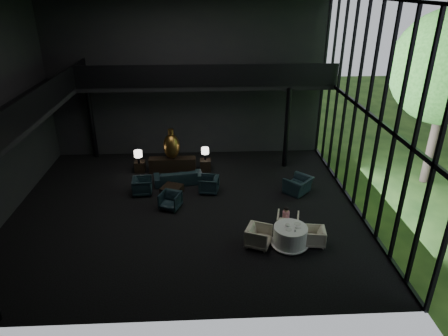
{
  "coord_description": "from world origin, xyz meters",
  "views": [
    {
      "loc": [
        0.84,
        -14.21,
        8.43
      ],
      "look_at": [
        1.57,
        0.5,
        1.58
      ],
      "focal_mm": 32.0,
      "sensor_mm": 36.0,
      "label": 1
    }
  ],
  "objects_px": {
    "lounge_armchair_east": "(209,183)",
    "window_armchair": "(298,182)",
    "table_lamp_left": "(138,154)",
    "child": "(286,214)",
    "dining_chair_east": "(314,236)",
    "lounge_armchair_south": "(170,200)",
    "console": "(173,165)",
    "dining_table": "(290,237)",
    "side_table_right": "(205,165)",
    "bronze_urn": "(172,146)",
    "dining_chair_west": "(259,235)",
    "table_lamp_right": "(205,151)",
    "lounge_armchair_west": "(142,185)",
    "coffee_table": "(172,190)",
    "sofa": "(178,174)",
    "side_table_left": "(140,166)",
    "dining_chair_north": "(288,221)"
  },
  "relations": [
    {
      "from": "window_armchair",
      "to": "child",
      "type": "relative_size",
      "value": 2.05
    },
    {
      "from": "console",
      "to": "lounge_armchair_east",
      "type": "bearing_deg",
      "value": -52.07
    },
    {
      "from": "lounge_armchair_east",
      "to": "dining_table",
      "type": "relative_size",
      "value": 0.65
    },
    {
      "from": "coffee_table",
      "to": "dining_table",
      "type": "bearing_deg",
      "value": -42.4
    },
    {
      "from": "side_table_right",
      "to": "window_armchair",
      "type": "relative_size",
      "value": 0.49
    },
    {
      "from": "console",
      "to": "window_armchair",
      "type": "bearing_deg",
      "value": -23.45
    },
    {
      "from": "console",
      "to": "dining_chair_north",
      "type": "distance_m",
      "value": 7.13
    },
    {
      "from": "bronze_urn",
      "to": "sofa",
      "type": "relative_size",
      "value": 0.63
    },
    {
      "from": "dining_chair_east",
      "to": "lounge_armchair_south",
      "type": "bearing_deg",
      "value": -109.87
    },
    {
      "from": "console",
      "to": "lounge_armchair_south",
      "type": "bearing_deg",
      "value": -87.68
    },
    {
      "from": "table_lamp_right",
      "to": "coffee_table",
      "type": "bearing_deg",
      "value": -121.77
    },
    {
      "from": "dining_table",
      "to": "dining_chair_east",
      "type": "xyz_separation_m",
      "value": [
        0.88,
        0.03,
        0.0
      ]
    },
    {
      "from": "window_armchair",
      "to": "child",
      "type": "height_order",
      "value": "child"
    },
    {
      "from": "table_lamp_right",
      "to": "sofa",
      "type": "xyz_separation_m",
      "value": [
        -1.26,
        -1.38,
        -0.55
      ]
    },
    {
      "from": "console",
      "to": "child",
      "type": "height_order",
      "value": "child"
    },
    {
      "from": "dining_chair_north",
      "to": "dining_chair_west",
      "type": "height_order",
      "value": "dining_chair_west"
    },
    {
      "from": "coffee_table",
      "to": "child",
      "type": "xyz_separation_m",
      "value": [
        4.42,
        -3.09,
        0.55
      ]
    },
    {
      "from": "table_lamp_left",
      "to": "dining_chair_east",
      "type": "relative_size",
      "value": 0.97
    },
    {
      "from": "side_table_right",
      "to": "child",
      "type": "xyz_separation_m",
      "value": [
        2.93,
        -5.45,
        0.45
      ]
    },
    {
      "from": "lounge_armchair_east",
      "to": "dining_chair_east",
      "type": "distance_m",
      "value": 5.48
    },
    {
      "from": "lounge_armchair_east",
      "to": "coffee_table",
      "type": "xyz_separation_m",
      "value": [
        -1.62,
        -0.07,
        -0.26
      ]
    },
    {
      "from": "console",
      "to": "dining_table",
      "type": "relative_size",
      "value": 1.69
    },
    {
      "from": "lounge_armchair_west",
      "to": "dining_chair_west",
      "type": "bearing_deg",
      "value": -135.78
    },
    {
      "from": "bronze_urn",
      "to": "dining_chair_west",
      "type": "distance_m",
      "value": 7.21
    },
    {
      "from": "lounge_armchair_south",
      "to": "dining_table",
      "type": "xyz_separation_m",
      "value": [
        4.38,
        -2.77,
        -0.08
      ]
    },
    {
      "from": "console",
      "to": "table_lamp_right",
      "type": "xyz_separation_m",
      "value": [
        1.6,
        0.1,
        0.64
      ]
    },
    {
      "from": "dining_table",
      "to": "dining_chair_north",
      "type": "xyz_separation_m",
      "value": [
        0.09,
        0.88,
        0.1
      ]
    },
    {
      "from": "window_armchair",
      "to": "bronze_urn",
      "type": "bearing_deg",
      "value": -68.82
    },
    {
      "from": "side_table_right",
      "to": "dining_chair_east",
      "type": "bearing_deg",
      "value": -59.13
    },
    {
      "from": "table_lamp_right",
      "to": "window_armchair",
      "type": "height_order",
      "value": "table_lamp_right"
    },
    {
      "from": "lounge_armchair_west",
      "to": "dining_chair_west",
      "type": "distance_m",
      "value": 6.12
    },
    {
      "from": "sofa",
      "to": "lounge_armchair_south",
      "type": "distance_m",
      "value": 2.29
    },
    {
      "from": "table_lamp_left",
      "to": "child",
      "type": "distance_m",
      "value": 8.09
    },
    {
      "from": "lounge_armchair_south",
      "to": "coffee_table",
      "type": "relative_size",
      "value": 1.0
    },
    {
      "from": "side_table_right",
      "to": "coffee_table",
      "type": "relative_size",
      "value": 0.69
    },
    {
      "from": "table_lamp_left",
      "to": "bronze_urn",
      "type": "bearing_deg",
      "value": 4.65
    },
    {
      "from": "window_armchair",
      "to": "dining_chair_west",
      "type": "relative_size",
      "value": 1.29
    },
    {
      "from": "table_lamp_right",
      "to": "lounge_armchair_west",
      "type": "distance_m",
      "value": 3.66
    },
    {
      "from": "coffee_table",
      "to": "dining_chair_west",
      "type": "bearing_deg",
      "value": -50.27
    },
    {
      "from": "lounge_armchair_west",
      "to": "dining_table",
      "type": "bearing_deg",
      "value": -130.1
    },
    {
      "from": "window_armchair",
      "to": "table_lamp_left",
      "type": "bearing_deg",
      "value": -63.12
    },
    {
      "from": "side_table_left",
      "to": "lounge_armchair_east",
      "type": "relative_size",
      "value": 0.62
    },
    {
      "from": "lounge_armchair_south",
      "to": "lounge_armchair_east",
      "type": "bearing_deg",
      "value": 60.36
    },
    {
      "from": "side_table_right",
      "to": "dining_chair_west",
      "type": "distance_m",
      "value": 6.59
    },
    {
      "from": "side_table_right",
      "to": "dining_chair_east",
      "type": "relative_size",
      "value": 0.85
    },
    {
      "from": "console",
      "to": "bronze_urn",
      "type": "distance_m",
      "value": 0.98
    },
    {
      "from": "lounge_armchair_east",
      "to": "window_armchair",
      "type": "relative_size",
      "value": 0.76
    },
    {
      "from": "lounge_armchair_east",
      "to": "child",
      "type": "height_order",
      "value": "child"
    },
    {
      "from": "lounge_armchair_west",
      "to": "table_lamp_left",
      "type": "bearing_deg",
      "value": 7.27
    },
    {
      "from": "console",
      "to": "window_armchair",
      "type": "distance_m",
      "value": 6.16
    }
  ]
}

